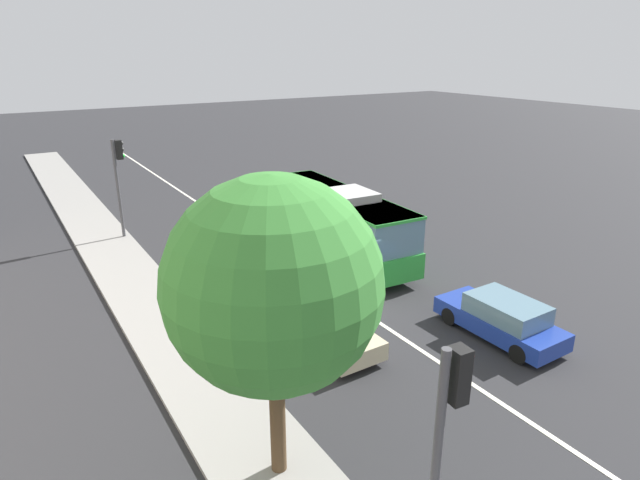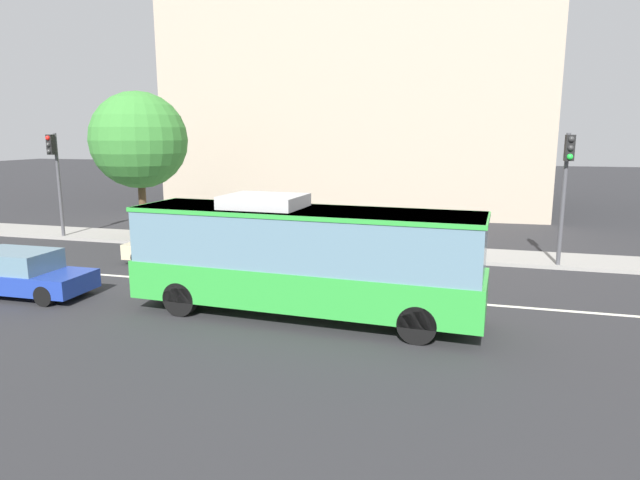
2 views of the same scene
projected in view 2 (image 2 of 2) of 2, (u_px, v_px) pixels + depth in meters
name	position (u px, v px, depth m)	size (l,w,h in m)	color
ground_plane	(224.00, 284.00, 19.12)	(160.00, 160.00, 0.00)	#28282B
sidewalk_kerb	(286.00, 245.00, 25.46)	(80.00, 2.75, 0.14)	gray
lane_centre_line	(224.00, 284.00, 19.12)	(76.00, 0.16, 0.01)	silver
transit_bus	(303.00, 255.00, 15.49)	(10.12, 3.04, 3.46)	green
sedan_beige	(184.00, 246.00, 22.04)	(4.52, 1.87, 1.46)	#C6B793
sedan_blue	(20.00, 273.00, 17.74)	(4.52, 1.85, 1.46)	#1E3899
traffic_light_near_corner	(566.00, 177.00, 20.64)	(0.35, 0.62, 5.20)	#47474C
traffic_light_mid_block	(55.00, 167.00, 26.73)	(0.34, 0.62, 5.20)	#47474C
street_tree_kerbside_left	(139.00, 140.00, 26.30)	(4.61, 4.61, 7.17)	#4C3823
office_block_background	(365.00, 40.00, 39.92)	(25.22, 17.74, 23.80)	tan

